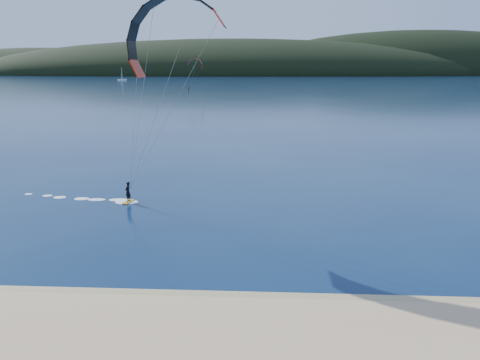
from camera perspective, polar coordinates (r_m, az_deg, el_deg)
The scene contains 6 objects.
ground at distance 19.97m, azimuth -13.02°, elevation -21.17°, with size 1800.00×1800.00×0.00m, color #08193E.
wet_sand at distance 23.64m, azimuth -10.00°, elevation -14.91°, with size 220.00×2.50×0.10m.
headland at distance 761.02m, azimuth 2.67°, elevation 13.07°, with size 1200.00×310.00×140.00m.
kitesurfer_near at distance 33.46m, azimuth -8.16°, elevation 15.30°, with size 20.34×7.57×16.20m.
kitesurfer_far at distance 227.08m, azimuth -5.68°, elevation 14.05°, with size 8.50×5.72×15.06m.
sailboat at distance 439.69m, azimuth -14.62°, elevation 12.14°, with size 8.50×5.30×11.84m.
Camera 1 is at (5.00, -15.64, 11.37)m, focal length 33.94 mm.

